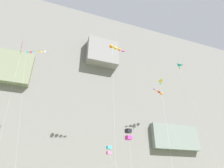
# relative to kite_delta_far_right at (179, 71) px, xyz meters

# --- Properties ---
(cliff_face) EXTENTS (180.00, 35.24, 60.55)m
(cliff_face) POSITION_rel_kite_delta_far_right_xyz_m (-19.07, 30.77, 0.04)
(cliff_face) COLOR slate
(cliff_face) RESTS_ON ground
(kite_delta_far_right) EXTENTS (3.82, 4.40, 31.22)m
(kite_delta_far_right) POSITION_rel_kite_delta_far_right_xyz_m (0.00, 0.00, 0.00)
(kite_delta_far_right) COLOR teal
(kite_delta_far_right) RESTS_ON ground
(kite_delta_upper_right) EXTENTS (2.80, 4.57, 19.46)m
(kite_delta_upper_right) POSITION_rel_kite_delta_far_right_xyz_m (-13.75, -8.53, -11.58)
(kite_delta_upper_right) COLOR yellow
(kite_delta_upper_right) RESTS_ON ground
(kite_banner_low_center) EXTENTS (4.43, 4.24, 28.15)m
(kite_banner_low_center) POSITION_rel_kite_delta_far_right_xyz_m (-37.68, 0.96, -4.19)
(kite_banner_low_center) COLOR black
(kite_banner_low_center) RESTS_ON ground
(kite_box_mid_center) EXTENTS (1.60, 4.41, 11.08)m
(kite_box_mid_center) POSITION_rel_kite_delta_far_right_xyz_m (-18.56, -4.16, -20.13)
(kite_box_mid_center) COLOR black
(kite_box_mid_center) RESTS_ON ground
(kite_windsock_upper_mid) EXTENTS (5.99, 5.15, 26.23)m
(kite_windsock_upper_mid) POSITION_rel_kite_delta_far_right_xyz_m (-3.16, 6.37, -4.47)
(kite_windsock_upper_mid) COLOR orange
(kite_windsock_upper_mid) RESTS_ON ground
(kite_windsock_high_right) EXTENTS (4.10, 4.27, 30.70)m
(kite_windsock_high_right) POSITION_rel_kite_delta_far_right_xyz_m (-20.79, -3.48, -0.19)
(kite_windsock_high_right) COLOR orange
(kite_windsock_high_right) RESTS_ON ground
(kite_box_high_left) EXTENTS (2.87, 6.16, 7.41)m
(kite_box_high_left) POSITION_rel_kite_delta_far_right_xyz_m (-23.17, -6.75, -23.46)
(kite_box_high_left) COLOR #38B2D1
(kite_box_high_left) RESTS_ON ground
(kite_banner_front_field) EXTENTS (2.18, 5.15, 30.03)m
(kite_banner_front_field) POSITION_rel_kite_delta_far_right_xyz_m (-41.23, 3.19, -1.55)
(kite_banner_front_field) COLOR black
(kite_banner_front_field) RESTS_ON ground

